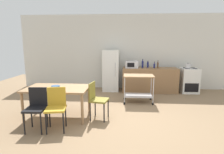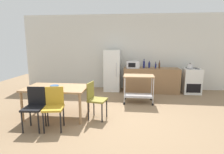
{
  "view_description": "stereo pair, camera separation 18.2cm",
  "coord_description": "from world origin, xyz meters",
  "px_view_note": "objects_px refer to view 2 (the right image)",
  "views": [
    {
      "loc": [
        0.02,
        -4.29,
        1.82
      ],
      "look_at": [
        -0.4,
        1.2,
        0.8
      ],
      "focal_mm": 29.89,
      "sensor_mm": 36.0,
      "label": 1
    },
    {
      "loc": [
        0.2,
        -4.28,
        1.82
      ],
      "look_at": [
        -0.4,
        1.2,
        0.8
      ],
      "focal_mm": 29.89,
      "sensor_mm": 36.0,
      "label": 2
    }
  ],
  "objects_px": {
    "fruit_bowl": "(54,87)",
    "bottle_hot_sauce": "(159,65)",
    "bottle_soda": "(144,64)",
    "bottle_sesame_oil": "(156,66)",
    "microwave": "(133,65)",
    "bottle_olive_oil": "(149,65)",
    "chair_black": "(35,105)",
    "stove_oven": "(191,81)",
    "chair_olive": "(95,98)",
    "refrigerator": "(112,70)",
    "dining_table": "(57,90)",
    "kitchen_cart": "(139,84)",
    "kettle": "(190,66)",
    "chair_mustard": "(54,105)"
  },
  "relations": [
    {
      "from": "bottle_olive_oil",
      "to": "chair_olive",
      "type": "bearing_deg",
      "value": -118.68
    },
    {
      "from": "chair_mustard",
      "to": "bottle_sesame_oil",
      "type": "distance_m",
      "value": 4.1
    },
    {
      "from": "dining_table",
      "to": "kettle",
      "type": "xyz_separation_m",
      "value": [
        3.86,
        2.54,
        0.33
      ]
    },
    {
      "from": "bottle_soda",
      "to": "chair_olive",
      "type": "bearing_deg",
      "value": -116.06
    },
    {
      "from": "microwave",
      "to": "bottle_olive_oil",
      "type": "bearing_deg",
      "value": 12.68
    },
    {
      "from": "stove_oven",
      "to": "chair_black",
      "type": "bearing_deg",
      "value": -141.45
    },
    {
      "from": "fruit_bowl",
      "to": "bottle_hot_sauce",
      "type": "bearing_deg",
      "value": 43.47
    },
    {
      "from": "bottle_hot_sauce",
      "to": "microwave",
      "type": "bearing_deg",
      "value": -178.01
    },
    {
      "from": "stove_oven",
      "to": "refrigerator",
      "type": "distance_m",
      "value": 2.92
    },
    {
      "from": "chair_black",
      "to": "bottle_olive_oil",
      "type": "height_order",
      "value": "bottle_olive_oil"
    },
    {
      "from": "chair_black",
      "to": "microwave",
      "type": "bearing_deg",
      "value": 54.54
    },
    {
      "from": "chair_black",
      "to": "bottle_soda",
      "type": "distance_m",
      "value": 4.16
    },
    {
      "from": "bottle_soda",
      "to": "microwave",
      "type": "bearing_deg",
      "value": -172.73
    },
    {
      "from": "chair_black",
      "to": "bottle_sesame_oil",
      "type": "xyz_separation_m",
      "value": [
        2.88,
        3.28,
        0.47
      ]
    },
    {
      "from": "chair_black",
      "to": "bottle_olive_oil",
      "type": "xyz_separation_m",
      "value": [
        2.66,
        3.4,
        0.49
      ]
    },
    {
      "from": "bottle_soda",
      "to": "bottle_sesame_oil",
      "type": "height_order",
      "value": "bottle_soda"
    },
    {
      "from": "kettle",
      "to": "bottle_olive_oil",
      "type": "bearing_deg",
      "value": 173.28
    },
    {
      "from": "bottle_olive_oil",
      "to": "fruit_bowl",
      "type": "height_order",
      "value": "bottle_olive_oil"
    },
    {
      "from": "chair_black",
      "to": "bottle_hot_sauce",
      "type": "relative_size",
      "value": 3.21
    },
    {
      "from": "chair_olive",
      "to": "kettle",
      "type": "relative_size",
      "value": 3.71
    },
    {
      "from": "stove_oven",
      "to": "bottle_sesame_oil",
      "type": "bearing_deg",
      "value": -177.4
    },
    {
      "from": "stove_oven",
      "to": "bottle_soda",
      "type": "distance_m",
      "value": 1.82
    },
    {
      "from": "chair_mustard",
      "to": "bottle_hot_sauce",
      "type": "height_order",
      "value": "bottle_hot_sauce"
    },
    {
      "from": "fruit_bowl",
      "to": "kettle",
      "type": "relative_size",
      "value": 0.83
    },
    {
      "from": "stove_oven",
      "to": "bottle_sesame_oil",
      "type": "xyz_separation_m",
      "value": [
        -1.3,
        -0.06,
        0.54
      ]
    },
    {
      "from": "refrigerator",
      "to": "bottle_hot_sauce",
      "type": "xyz_separation_m",
      "value": [
        1.73,
        -0.12,
        0.24
      ]
    },
    {
      "from": "chair_mustard",
      "to": "bottle_olive_oil",
      "type": "bearing_deg",
      "value": 45.32
    },
    {
      "from": "kitchen_cart",
      "to": "fruit_bowl",
      "type": "xyz_separation_m",
      "value": [
        -2.05,
        -1.4,
        0.21
      ]
    },
    {
      "from": "dining_table",
      "to": "chair_mustard",
      "type": "distance_m",
      "value": 0.69
    },
    {
      "from": "stove_oven",
      "to": "refrigerator",
      "type": "bearing_deg",
      "value": 178.4
    },
    {
      "from": "bottle_hot_sauce",
      "to": "bottle_sesame_oil",
      "type": "bearing_deg",
      "value": -169.77
    },
    {
      "from": "dining_table",
      "to": "kitchen_cart",
      "type": "height_order",
      "value": "kitchen_cart"
    },
    {
      "from": "bottle_olive_oil",
      "to": "kettle",
      "type": "bearing_deg",
      "value": -6.72
    },
    {
      "from": "refrigerator",
      "to": "kettle",
      "type": "bearing_deg",
      "value": -3.7
    },
    {
      "from": "bottle_sesame_oil",
      "to": "bottle_soda",
      "type": "bearing_deg",
      "value": 174.28
    },
    {
      "from": "bottle_sesame_oil",
      "to": "stove_oven",
      "type": "bearing_deg",
      "value": 2.6
    },
    {
      "from": "bottle_soda",
      "to": "bottle_sesame_oil",
      "type": "xyz_separation_m",
      "value": [
        0.42,
        -0.04,
        -0.04
      ]
    },
    {
      "from": "refrigerator",
      "to": "bottle_hot_sauce",
      "type": "bearing_deg",
      "value": -3.85
    },
    {
      "from": "bottle_olive_oil",
      "to": "kettle",
      "type": "distance_m",
      "value": 1.41
    },
    {
      "from": "bottle_hot_sauce",
      "to": "fruit_bowl",
      "type": "distance_m",
      "value": 3.9
    },
    {
      "from": "bottle_sesame_oil",
      "to": "kettle",
      "type": "bearing_deg",
      "value": -1.91
    },
    {
      "from": "refrigerator",
      "to": "bottle_hot_sauce",
      "type": "height_order",
      "value": "refrigerator"
    },
    {
      "from": "dining_table",
      "to": "kitchen_cart",
      "type": "relative_size",
      "value": 1.65
    },
    {
      "from": "stove_oven",
      "to": "bottle_olive_oil",
      "type": "distance_m",
      "value": 1.62
    },
    {
      "from": "bottle_sesame_oil",
      "to": "fruit_bowl",
      "type": "relative_size",
      "value": 1.19
    },
    {
      "from": "fruit_bowl",
      "to": "kettle",
      "type": "bearing_deg",
      "value": 34.0
    },
    {
      "from": "microwave",
      "to": "bottle_olive_oil",
      "type": "height_order",
      "value": "microwave"
    },
    {
      "from": "refrigerator",
      "to": "bottle_sesame_oil",
      "type": "distance_m",
      "value": 1.62
    },
    {
      "from": "chair_olive",
      "to": "bottle_sesame_oil",
      "type": "relative_size",
      "value": 3.75
    },
    {
      "from": "chair_olive",
      "to": "bottle_hot_sauce",
      "type": "height_order",
      "value": "bottle_hot_sauce"
    }
  ]
}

